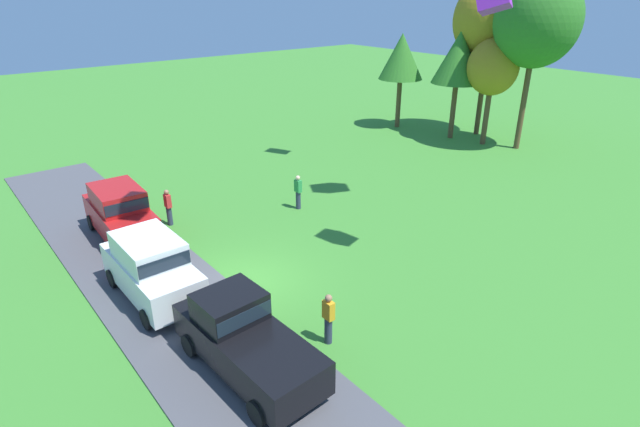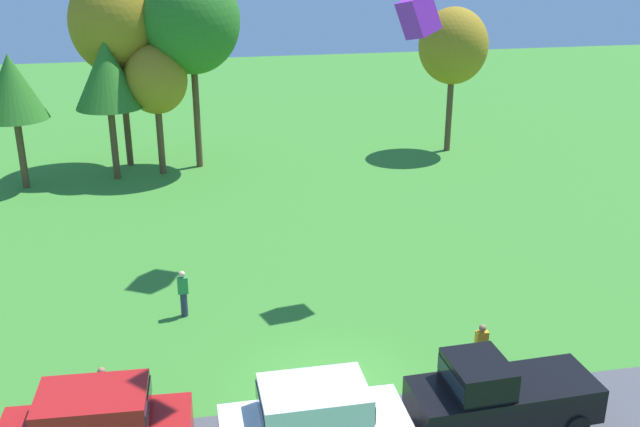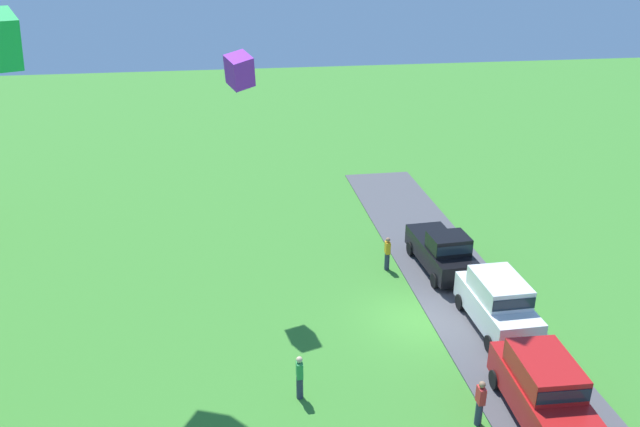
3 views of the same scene
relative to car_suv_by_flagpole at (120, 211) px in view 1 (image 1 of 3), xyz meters
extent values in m
plane|color=#3D842D|center=(6.46, 2.31, -1.30)|extent=(120.00, 120.00, 0.00)
cube|color=#4C4C51|center=(6.46, -0.50, -1.27)|extent=(36.00, 4.40, 0.06)
cube|color=red|center=(0.00, 0.00, -0.35)|extent=(4.69, 2.12, 1.10)
cube|color=red|center=(0.00, 0.00, 0.62)|extent=(2.68, 1.88, 0.84)
cube|color=#19232D|center=(0.00, 0.00, 0.62)|extent=(2.73, 1.85, 0.46)
cylinder|color=black|center=(-1.61, -0.83, -0.90)|extent=(0.69, 0.27, 0.68)
cylinder|color=black|center=(-1.52, 0.98, -0.90)|extent=(0.69, 0.27, 0.68)
cylinder|color=black|center=(1.52, -0.98, -0.90)|extent=(0.69, 0.27, 0.68)
cylinder|color=black|center=(1.61, 0.83, -0.90)|extent=(0.69, 0.27, 0.68)
cube|color=white|center=(5.25, -0.77, -0.35)|extent=(4.61, 1.93, 1.10)
cube|color=white|center=(5.25, -0.77, 0.62)|extent=(2.61, 1.78, 0.84)
cube|color=#19232D|center=(5.25, -0.77, 0.62)|extent=(2.66, 1.74, 0.46)
cylinder|color=black|center=(3.69, -1.68, -0.90)|extent=(0.68, 0.24, 0.68)
cylinder|color=black|center=(3.68, 0.12, -0.90)|extent=(0.68, 0.24, 0.68)
cylinder|color=black|center=(6.82, -1.66, -0.90)|extent=(0.68, 0.24, 0.68)
cylinder|color=black|center=(6.81, 0.14, -0.90)|extent=(0.68, 0.24, 0.68)
cube|color=black|center=(10.49, -0.21, -0.40)|extent=(5.08, 2.11, 1.00)
cube|color=black|center=(9.69, -0.24, 0.50)|extent=(1.57, 1.82, 0.80)
cube|color=#19232D|center=(9.69, -0.24, 0.50)|extent=(1.60, 1.79, 0.44)
cylinder|color=black|center=(8.83, -1.18, -0.90)|extent=(0.69, 0.27, 0.68)
cylinder|color=black|center=(8.75, 0.62, -0.90)|extent=(0.69, 0.27, 0.68)
cylinder|color=black|center=(12.22, -1.04, -0.90)|extent=(0.69, 0.27, 0.68)
cylinder|color=black|center=(12.14, 0.77, -0.90)|extent=(0.69, 0.27, 0.68)
cylinder|color=#2D334C|center=(2.24, 7.73, -0.86)|extent=(0.24, 0.24, 0.88)
cube|color=#2D8E47|center=(2.24, 7.73, -0.12)|extent=(0.36, 0.22, 0.60)
sphere|color=beige|center=(2.24, 7.73, 0.30)|extent=(0.22, 0.22, 0.22)
cylinder|color=#2D334C|center=(10.90, 2.33, -0.86)|extent=(0.24, 0.24, 0.88)
cube|color=orange|center=(10.90, 2.33, -0.12)|extent=(0.36, 0.22, 0.60)
sphere|color=#9E7051|center=(10.90, 2.33, 0.30)|extent=(0.22, 0.22, 0.22)
cylinder|color=#2D334C|center=(0.01, 2.10, -0.86)|extent=(0.24, 0.24, 0.88)
cube|color=red|center=(0.01, 2.10, -0.12)|extent=(0.36, 0.22, 0.60)
sphere|color=#9E7051|center=(0.01, 2.10, 0.30)|extent=(0.22, 0.22, 0.22)
cylinder|color=brown|center=(-5.51, 23.20, 0.52)|extent=(0.36, 0.36, 3.63)
cone|color=#2D7023|center=(-5.51, 23.20, 3.97)|extent=(3.27, 3.27, 3.27)
cylinder|color=brown|center=(-0.96, 23.87, 0.64)|extent=(0.36, 0.36, 3.86)
cone|color=#2D7023|center=(-0.96, 23.87, 4.31)|extent=(3.48, 3.48, 3.48)
cylinder|color=brown|center=(-0.37, 26.18, 1.51)|extent=(0.36, 0.36, 5.61)
ellipsoid|color=olive|center=(-0.37, 26.18, 6.59)|extent=(5.05, 5.05, 5.56)
cylinder|color=brown|center=(1.45, 24.31, 0.54)|extent=(0.36, 0.36, 3.67)
ellipsoid|color=olive|center=(1.45, 24.31, 3.86)|extent=(3.30, 3.30, 3.64)
cylinder|color=brown|center=(3.49, 25.17, 1.58)|extent=(0.36, 0.36, 5.74)
ellipsoid|color=#2D7023|center=(3.49, 25.17, 6.77)|extent=(5.17, 5.17, 5.68)
camera|label=1|loc=(20.22, -5.62, 8.59)|focal=28.00mm
camera|label=2|loc=(2.50, -15.80, 11.41)|focal=42.00mm
camera|label=3|loc=(-15.14, 9.80, 13.22)|focal=35.00mm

